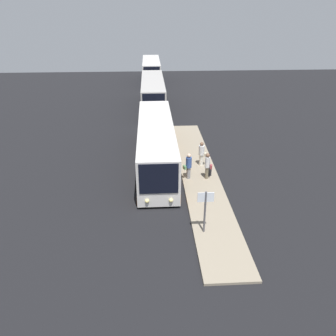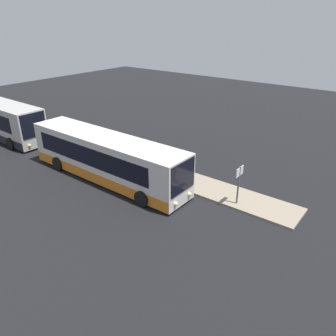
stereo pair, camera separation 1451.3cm
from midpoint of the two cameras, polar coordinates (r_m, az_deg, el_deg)
ground at (r=20.86m, az=16.75°, el=-4.54°), size 80.00×80.00×0.00m
platform at (r=21.94m, az=23.79°, el=-3.97°), size 20.00×2.48×0.13m
bus_lead at (r=21.97m, az=15.27°, el=1.73°), size 12.66×2.78×3.03m
bus_second at (r=35.08m, az=8.30°, el=11.79°), size 11.89×2.74×3.24m
bus_third at (r=48.95m, az=5.04°, el=16.12°), size 11.12×2.82×3.26m
passenger_boarding at (r=21.06m, az=26.12°, el=-2.38°), size 0.39×0.54×1.83m
passenger_waiting at (r=20.57m, az=22.95°, el=-2.53°), size 0.50×0.64×1.80m
passenger_with_bags at (r=22.66m, az=23.60°, el=-0.03°), size 0.50×0.64×1.78m
suitcase at (r=21.88m, az=25.73°, el=-3.31°), size 0.39×0.24×0.88m
sign_post at (r=16.21m, az=32.23°, el=-10.59°), size 0.10×0.82×2.37m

